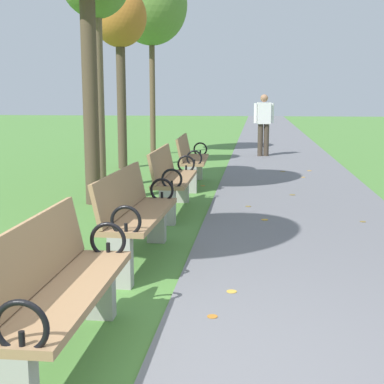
{
  "coord_description": "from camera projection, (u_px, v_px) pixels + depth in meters",
  "views": [
    {
      "loc": [
        0.66,
        -2.85,
        1.63
      ],
      "look_at": [
        -0.05,
        3.18,
        0.55
      ],
      "focal_mm": 51.23,
      "sensor_mm": 36.0,
      "label": 1
    }
  ],
  "objects": [
    {
      "name": "tree_5",
      "position": [
        151.0,
        6.0,
        14.4
      ],
      "size": [
        1.9,
        1.9,
        5.01
      ],
      "color": "brown",
      "rests_on": "ground"
    },
    {
      "name": "park_bench_2",
      "position": [
        135.0,
        214.0,
        5.35
      ],
      "size": [
        0.51,
        1.61,
        0.9
      ],
      "color": "#93704C",
      "rests_on": "ground"
    },
    {
      "name": "park_bench_3",
      "position": [
        172.0,
        178.0,
        7.61
      ],
      "size": [
        0.49,
        1.6,
        0.9
      ],
      "color": "#93704C",
      "rests_on": "ground"
    },
    {
      "name": "park_bench_1",
      "position": [
        57.0,
        290.0,
        3.26
      ],
      "size": [
        0.48,
        1.6,
        0.9
      ],
      "color": "#93704C",
      "rests_on": "ground"
    },
    {
      "name": "scattered_leaves",
      "position": [
        218.0,
        223.0,
        7.01
      ],
      "size": [
        5.01,
        10.87,
        0.02
      ],
      "color": "brown",
      "rests_on": "ground"
    },
    {
      "name": "pedestrian_walking",
      "position": [
        264.0,
        122.0,
        14.45
      ],
      "size": [
        0.52,
        0.27,
        1.62
      ],
      "color": "#3D3328",
      "rests_on": "paved_walkway"
    },
    {
      "name": "ground_plane",
      "position": [
        136.0,
        382.0,
        3.15
      ],
      "size": [
        80.0,
        80.0,
        0.0
      ],
      "primitive_type": "plane",
      "color": "#4C7F38"
    },
    {
      "name": "paved_walkway",
      "position": [
        274.0,
        138.0,
        20.59
      ],
      "size": [
        2.64,
        44.0,
        0.02
      ],
      "primitive_type": "cube",
      "color": "slate",
      "rests_on": "ground"
    },
    {
      "name": "park_bench_4",
      "position": [
        191.0,
        159.0,
        9.87
      ],
      "size": [
        0.53,
        1.62,
        0.9
      ],
      "color": "#93704C",
      "rests_on": "ground"
    },
    {
      "name": "tree_4",
      "position": [
        120.0,
        23.0,
        11.75
      ],
      "size": [
        1.16,
        1.16,
        3.91
      ],
      "color": "#4C3D2D",
      "rests_on": "ground"
    }
  ]
}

